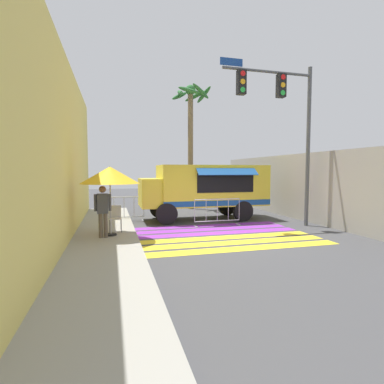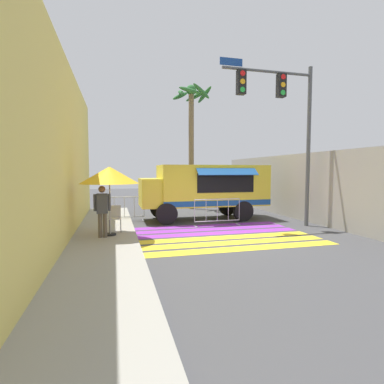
% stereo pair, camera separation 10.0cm
% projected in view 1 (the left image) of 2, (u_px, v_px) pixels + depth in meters
% --- Properties ---
extents(ground_plane, '(60.00, 60.00, 0.00)m').
position_uv_depth(ground_plane, '(222.00, 237.00, 10.38)').
color(ground_plane, '#424244').
extents(sidewalk_left, '(4.40, 16.00, 0.16)m').
position_uv_depth(sidewalk_left, '(65.00, 244.00, 9.06)').
color(sidewalk_left, '#99968E').
rests_on(sidewalk_left, ground_plane).
extents(building_left_facade, '(0.25, 16.00, 5.76)m').
position_uv_depth(building_left_facade, '(63.00, 151.00, 8.87)').
color(building_left_facade, '#E5D166').
rests_on(building_left_facade, ground_plane).
extents(concrete_wall_right, '(0.20, 16.00, 3.10)m').
position_uv_depth(concrete_wall_right, '(296.00, 186.00, 14.43)').
color(concrete_wall_right, '#A39E93').
rests_on(concrete_wall_right, ground_plane).
extents(crosswalk_painted, '(6.40, 4.36, 0.01)m').
position_uv_depth(crosswalk_painted, '(220.00, 235.00, 10.64)').
color(crosswalk_painted, yellow).
rests_on(crosswalk_painted, ground_plane).
extents(food_truck, '(5.86, 2.60, 2.56)m').
position_uv_depth(food_truck, '(202.00, 187.00, 14.04)').
color(food_truck, yellow).
rests_on(food_truck, ground_plane).
extents(traffic_signal_pole, '(3.97, 0.29, 6.51)m').
position_uv_depth(traffic_signal_pole, '(283.00, 111.00, 11.90)').
color(traffic_signal_pole, '#515456').
rests_on(traffic_signal_pole, ground_plane).
extents(patio_umbrella, '(1.91, 1.91, 2.27)m').
position_uv_depth(patio_umbrella, '(110.00, 175.00, 9.74)').
color(patio_umbrella, black).
rests_on(patio_umbrella, sidewalk_left).
extents(folding_chair, '(0.41, 0.41, 0.91)m').
position_uv_depth(folding_chair, '(115.00, 216.00, 10.51)').
color(folding_chair, '#4C4C51').
rests_on(folding_chair, sidewalk_left).
extents(vendor_person, '(0.53, 0.22, 1.66)m').
position_uv_depth(vendor_person, '(103.00, 208.00, 9.48)').
color(vendor_person, brown).
rests_on(vendor_person, sidewalk_left).
extents(barricade_front, '(2.00, 0.44, 1.13)m').
position_uv_depth(barricade_front, '(217.00, 212.00, 12.50)').
color(barricade_front, '#B7BABF').
rests_on(barricade_front, ground_plane).
extents(barricade_side, '(1.80, 0.44, 1.13)m').
position_uv_depth(barricade_side, '(124.00, 209.00, 13.55)').
color(barricade_side, '#B7BABF').
rests_on(barricade_side, ground_plane).
extents(palm_tree, '(2.34, 2.39, 7.38)m').
position_uv_depth(palm_tree, '(191.00, 121.00, 17.87)').
color(palm_tree, '#7A664C').
rests_on(palm_tree, ground_plane).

